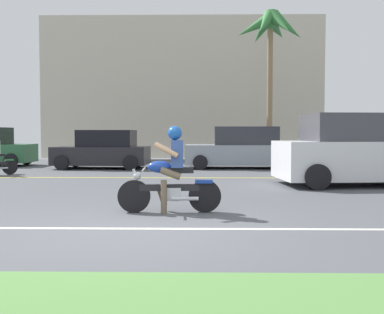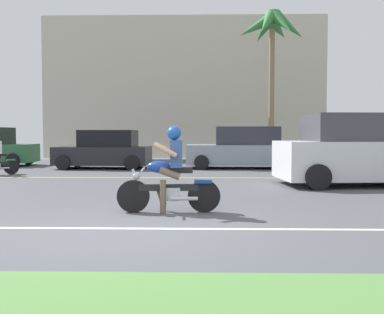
% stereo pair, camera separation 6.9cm
% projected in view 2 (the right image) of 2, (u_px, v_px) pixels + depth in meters
% --- Properties ---
extents(ground, '(56.00, 30.00, 0.04)m').
position_uv_depth(ground, '(158.00, 201.00, 9.72)').
color(ground, '#4C4F54').
extents(lane_line_near, '(50.40, 0.12, 0.01)m').
position_uv_depth(lane_line_near, '(138.00, 229.00, 6.85)').
color(lane_line_near, silver).
rests_on(lane_line_near, ground).
extents(lane_line_far, '(50.40, 0.12, 0.01)m').
position_uv_depth(lane_line_far, '(173.00, 178.00, 14.56)').
color(lane_line_far, yellow).
rests_on(lane_line_far, ground).
extents(motorcyclist, '(1.82, 0.59, 1.52)m').
position_uv_depth(motorcyclist, '(170.00, 176.00, 8.22)').
color(motorcyclist, black).
rests_on(motorcyclist, ground).
extents(suv_nearby, '(4.99, 2.60, 1.90)m').
position_uv_depth(suv_nearby, '(369.00, 150.00, 12.52)').
color(suv_nearby, silver).
rests_on(suv_nearby, ground).
extents(parked_car_1, '(3.69, 2.07, 1.50)m').
position_uv_depth(parked_car_1, '(105.00, 150.00, 18.41)').
color(parked_car_1, '#232328').
rests_on(parked_car_1, ground).
extents(parked_car_2, '(4.24, 2.02, 1.63)m').
position_uv_depth(parked_car_2, '(242.00, 149.00, 18.52)').
color(parked_car_2, '#8C939E').
rests_on(parked_car_2, ground).
extents(palm_tree_0, '(3.33, 3.25, 7.17)m').
position_uv_depth(palm_tree_0, '(272.00, 33.00, 22.08)').
color(palm_tree_0, '#846B4C').
rests_on(palm_tree_0, ground).
extents(building_far, '(15.48, 4.00, 7.75)m').
position_uv_depth(building_far, '(185.00, 90.00, 27.49)').
color(building_far, beige).
rests_on(building_far, ground).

